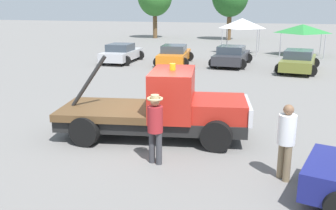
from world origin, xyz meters
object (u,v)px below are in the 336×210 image
object	(u,v)px
person_at_hood	(155,124)
canopy_tent_white	(242,23)
parked_car_orange	(174,55)
parked_car_charcoal	(231,56)
tow_truck	(164,109)
canopy_tent_green	(303,29)
parked_car_olive	(298,61)
person_near_truck	(286,137)
parked_car_silver	(121,53)

from	to	relation	value
person_at_hood	canopy_tent_white	xyz separation A→B (m)	(-0.47, 23.75, 1.43)
parked_car_orange	parked_car_charcoal	distance (m)	3.90
tow_truck	parked_car_charcoal	distance (m)	14.99
tow_truck	parked_car_charcoal	world-z (taller)	tow_truck
canopy_tent_green	tow_truck	bearing A→B (deg)	-102.26
person_at_hood	parked_car_olive	distance (m)	16.32
person_near_truck	canopy_tent_white	distance (m)	24.07
tow_truck	person_at_hood	xyz separation A→B (m)	(0.41, -1.98, 0.16)
tow_truck	parked_car_orange	bearing A→B (deg)	94.29
person_near_truck	tow_truck	bearing A→B (deg)	113.02
person_near_truck	parked_car_charcoal	distance (m)	17.34
parked_car_charcoal	canopy_tent_green	world-z (taller)	canopy_tent_green
person_at_hood	parked_car_olive	world-z (taller)	person_at_hood
canopy_tent_white	parked_car_charcoal	bearing A→B (deg)	-89.03
canopy_tent_white	person_at_hood	bearing A→B (deg)	-88.88
parked_car_silver	parked_car_orange	xyz separation A→B (m)	(3.87, 0.26, 0.00)
tow_truck	canopy_tent_green	bearing A→B (deg)	67.25
parked_car_silver	canopy_tent_white	bearing A→B (deg)	-48.16
tow_truck	parked_car_olive	bearing A→B (deg)	62.19
person_at_hood	parked_car_orange	size ratio (longest dim) A/B	0.37
person_at_hood	canopy_tent_white	size ratio (longest dim) A/B	0.62
tow_truck	parked_car_charcoal	size ratio (longest dim) A/B	1.32
tow_truck	person_at_hood	world-z (taller)	tow_truck
parked_car_olive	person_near_truck	bearing A→B (deg)	-176.26
tow_truck	person_near_truck	distance (m)	4.08
person_at_hood	canopy_tent_green	xyz separation A→B (m)	(4.34, 23.84, 1.08)
parked_car_silver	canopy_tent_green	xyz separation A→B (m)	(12.43, 7.69, 1.50)
parked_car_charcoal	canopy_tent_green	distance (m)	8.45
tow_truck	parked_car_orange	distance (m)	14.93
person_at_hood	parked_car_charcoal	distance (m)	16.98
canopy_tent_white	tow_truck	bearing A→B (deg)	-89.84
parked_car_orange	tow_truck	bearing A→B (deg)	-172.83
tow_truck	parked_car_olive	xyz separation A→B (m)	(4.32, 13.85, -0.26)
canopy_tent_white	canopy_tent_green	distance (m)	4.82
tow_truck	parked_car_olive	size ratio (longest dim) A/B	1.21
parked_car_silver	parked_car_olive	xyz separation A→B (m)	(12.00, -0.32, 0.00)
person_at_hood	parked_car_silver	world-z (taller)	person_at_hood
canopy_tent_white	canopy_tent_green	world-z (taller)	canopy_tent_white
parked_car_silver	canopy_tent_white	size ratio (longest dim) A/B	1.54
tow_truck	canopy_tent_white	bearing A→B (deg)	79.67
parked_car_charcoal	parked_car_orange	bearing A→B (deg)	100.29
parked_car_charcoal	parked_car_olive	bearing A→B (deg)	-102.91
canopy_tent_white	canopy_tent_green	size ratio (longest dim) A/B	0.89
person_at_hood	parked_car_orange	xyz separation A→B (m)	(-4.21, 16.41, -0.42)
person_at_hood	canopy_tent_white	world-z (taller)	canopy_tent_white
person_near_truck	person_at_hood	xyz separation A→B (m)	(-3.16, -0.00, 0.02)
parked_car_silver	person_at_hood	bearing A→B (deg)	-156.49
parked_car_orange	canopy_tent_green	size ratio (longest dim) A/B	1.49
tow_truck	person_near_truck	xyz separation A→B (m)	(3.57, -1.98, 0.14)
person_at_hood	parked_car_charcoal	size ratio (longest dim) A/B	0.40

